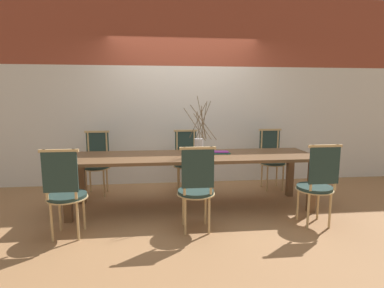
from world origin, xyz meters
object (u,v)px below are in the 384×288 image
book_stack (221,152)px  chair_near_center (317,183)px  dining_table (192,161)px  chair_far_center (272,157)px  vase_centerpiece (199,144)px

book_stack → chair_near_center: bearing=-41.2°
dining_table → chair_far_center: chair_far_center is taller
dining_table → vase_centerpiece: vase_centerpiece is taller
dining_table → chair_near_center: chair_near_center is taller
chair_far_center → vase_centerpiece: bearing=30.1°
dining_table → chair_far_center: (1.41, 0.76, -0.13)m
vase_centerpiece → book_stack: 0.35m
dining_table → book_stack: (0.41, 0.08, 0.09)m
chair_near_center → chair_far_center: bearing=88.5°
chair_near_center → book_stack: size_ratio=3.83×
dining_table → chair_far_center: 1.61m
chair_far_center → book_stack: 1.23m
chair_near_center → book_stack: bearing=138.8°
vase_centerpiece → book_stack: (0.32, 0.08, -0.13)m
vase_centerpiece → chair_near_center: bearing=-31.0°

